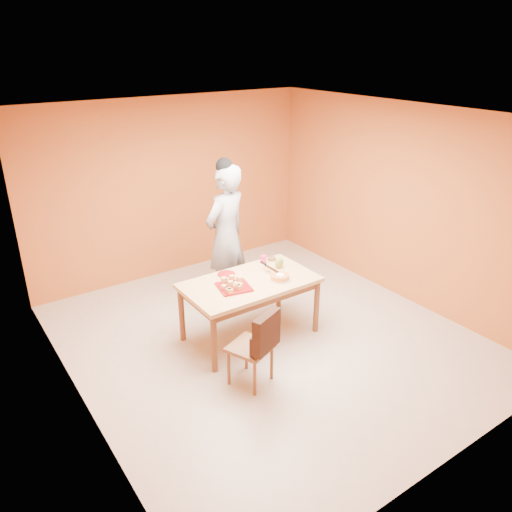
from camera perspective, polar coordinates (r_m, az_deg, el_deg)
floor at (r=6.30m, az=1.36°, el=-9.37°), size 5.00×5.00×0.00m
ceiling at (r=5.34m, az=1.65°, el=15.74°), size 5.00×5.00×0.00m
wall_back at (r=7.74m, az=-9.57°, el=7.67°), size 4.50×0.00×4.50m
wall_left at (r=4.82m, az=-20.70°, el=-3.58°), size 0.00×5.00×5.00m
wall_right at (r=7.17m, az=16.25°, el=5.78°), size 0.00×5.00×5.00m
dining_table at (r=6.03m, az=-0.70°, el=-3.67°), size 1.60×0.90×0.76m
dining_chair at (r=5.32m, az=-0.53°, el=-10.24°), size 0.55×0.61×0.90m
pastry_pile at (r=5.80m, az=-2.55°, el=-2.99°), size 0.33×0.33×0.11m
person at (r=6.72m, az=-3.45°, el=2.24°), size 0.83×0.68×1.98m
pastry_platter at (r=5.83m, az=-2.54°, el=-3.55°), size 0.43×0.43×0.02m
red_dinner_plate at (r=6.15m, az=-3.41°, el=-2.09°), size 0.23×0.23×0.01m
white_cake_plate at (r=6.03m, az=2.75°, el=-2.67°), size 0.28×0.28×0.01m
sponge_cake at (r=6.01m, az=2.76°, el=-2.40°), size 0.27×0.27×0.05m
cake_server at (r=6.13m, az=1.82°, el=-1.49°), size 0.05×0.25×0.01m
egg_ornament at (r=6.30m, az=2.67°, el=-0.76°), size 0.14×0.13×0.14m
magenta_glass at (r=6.44m, az=0.85°, el=-0.38°), size 0.09×0.09×0.10m
checker_tin at (r=6.55m, az=1.82°, el=-0.32°), size 0.12×0.12×0.03m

